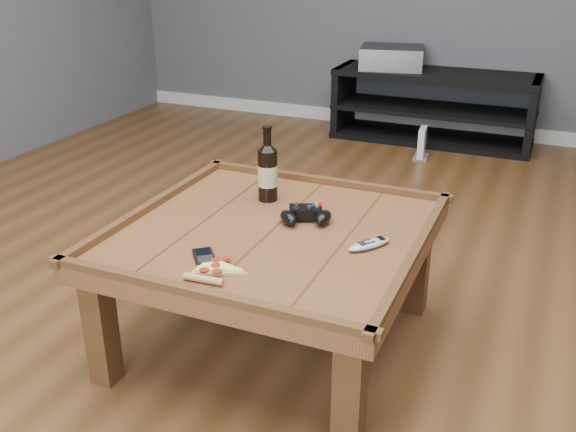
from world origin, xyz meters
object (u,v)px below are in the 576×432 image
at_px(beer_bottle, 268,171).
at_px(pizza_slice, 214,270).
at_px(coffee_table, 273,245).
at_px(smartphone, 204,257).
at_px(game_controller, 306,215).
at_px(remote_control, 370,244).
at_px(media_console, 433,107).
at_px(av_receiver, 392,57).
at_px(game_console, 422,145).

relative_size(beer_bottle, pizza_slice, 1.26).
xyz_separation_m(coffee_table, smartphone, (-0.10, -0.28, 0.07)).
height_order(coffee_table, smartphone, coffee_table).
bearing_deg(game_controller, remote_control, -45.71).
distance_m(coffee_table, remote_control, 0.35).
height_order(media_console, smartphone, media_console).
xyz_separation_m(game_controller, pizza_slice, (-0.11, -0.44, -0.02)).
xyz_separation_m(av_receiver, game_console, (0.35, -0.42, -0.48)).
bearing_deg(av_receiver, remote_control, -87.98).
distance_m(media_console, av_receiver, 0.46).
bearing_deg(pizza_slice, game_console, 84.58).
height_order(smartphone, game_console, smartphone).
xyz_separation_m(pizza_slice, av_receiver, (-0.28, 3.09, 0.12)).
distance_m(coffee_table, media_console, 2.75).
distance_m(remote_control, game_console, 2.37).
relative_size(pizza_slice, smartphone, 1.83).
bearing_deg(coffee_table, av_receiver, 96.65).
bearing_deg(game_console, smartphone, -98.18).
relative_size(coffee_table, pizza_slice, 4.57).
bearing_deg(beer_bottle, smartphone, -87.14).
bearing_deg(coffee_table, smartphone, -110.02).
xyz_separation_m(coffee_table, av_receiver, (-0.32, 2.74, 0.18)).
distance_m(beer_bottle, av_receiver, 2.51).
distance_m(media_console, game_controller, 2.66).
height_order(media_console, game_console, media_console).
bearing_deg(game_controller, game_console, 67.61).
xyz_separation_m(media_console, smartphone, (-0.10, -3.03, 0.21)).
distance_m(pizza_slice, smartphone, 0.09).
bearing_deg(coffee_table, beer_bottle, 118.34).
distance_m(beer_bottle, game_console, 2.14).
distance_m(game_controller, remote_control, 0.28).
relative_size(media_console, av_receiver, 2.81).
distance_m(media_console, game_console, 0.46).
xyz_separation_m(remote_control, game_console, (-0.31, 2.32, -0.37)).
relative_size(pizza_slice, av_receiver, 0.45).
relative_size(av_receiver, game_console, 2.40).
distance_m(media_console, smartphone, 3.04).
bearing_deg(media_console, coffee_table, -90.00).
bearing_deg(smartphone, pizza_slice, -81.00).
bearing_deg(smartphone, game_controller, 25.28).
bearing_deg(remote_control, smartphone, -112.48).
xyz_separation_m(remote_control, av_receiver, (-0.66, 2.75, 0.11)).
relative_size(coffee_table, game_controller, 5.47).
bearing_deg(remote_control, av_receiver, 138.84).
xyz_separation_m(game_controller, remote_control, (0.26, -0.10, -0.01)).
relative_size(pizza_slice, remote_control, 1.39).
bearing_deg(pizza_slice, game_controller, 71.38).
height_order(coffee_table, beer_bottle, beer_bottle).
bearing_deg(av_receiver, coffee_table, -94.83).
height_order(media_console, pizza_slice, media_console).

